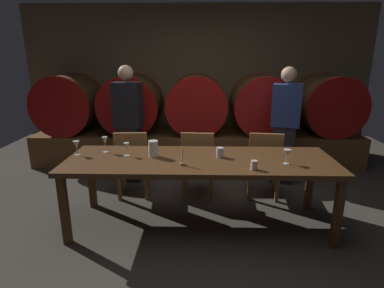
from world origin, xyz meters
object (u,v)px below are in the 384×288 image
object	(u,v)px
wine_barrel_far_right	(328,105)
cup_left	(220,152)
wine_barrel_center	(197,104)
chair_right	(264,162)
wine_barrel_left	(132,104)
dining_table	(200,164)
wine_barrel_right	(261,104)
guest_right	(285,125)
candle_center	(182,160)
pitcher	(153,149)
wine_glass_far_left	(76,145)
wine_glass_center_left	(105,141)
wine_glass_far_right	(287,153)
guest_left	(129,124)
wine_glass_center_right	(127,146)
wine_barrel_far_left	(69,104)
cup_right	(254,165)
chair_left	(133,161)
chair_center	(198,161)

from	to	relation	value
wine_barrel_far_right	cup_left	world-z (taller)	wine_barrel_far_right
wine_barrel_center	chair_right	distance (m)	1.73
wine_barrel_left	cup_left	xyz separation A→B (m)	(1.34, -2.03, -0.19)
wine_barrel_left	dining_table	distance (m)	2.39
wine_barrel_center	wine_barrel_right	xyz separation A→B (m)	(1.06, 0.00, 0.00)
guest_right	candle_center	xyz separation A→B (m)	(-1.35, -1.41, -0.03)
wine_barrel_right	pitcher	world-z (taller)	wine_barrel_right
wine_barrel_right	wine_glass_far_left	world-z (taller)	wine_barrel_right
wine_glass_center_left	wine_glass_far_right	xyz separation A→B (m)	(1.88, -0.33, -0.02)
guest_left	candle_center	distance (m)	1.64
dining_table	wine_barrel_far_right	bearing A→B (deg)	44.99
wine_glass_center_right	wine_barrel_center	bearing A→B (deg)	70.41
wine_barrel_far_right	guest_right	distance (m)	1.27
dining_table	chair_right	distance (m)	1.07
wine_glass_center_left	chair_right	bearing A→B (deg)	14.63
guest_right	wine_glass_center_right	world-z (taller)	guest_right
wine_barrel_far_left	cup_left	world-z (taller)	wine_barrel_far_left
chair_right	wine_glass_center_left	bearing A→B (deg)	21.33
wine_barrel_left	chair_right	xyz separation A→B (m)	(1.94, -1.41, -0.50)
cup_right	wine_glass_far_right	bearing A→B (deg)	26.40
guest_right	wine_glass_far_right	distance (m)	1.38
chair_left	guest_left	size ratio (longest dim) A/B	0.53
candle_center	guest_right	bearing A→B (deg)	46.40
wine_barrel_far_right	chair_center	bearing A→B (deg)	-146.41
pitcher	cup_left	world-z (taller)	pitcher
chair_left	cup_right	world-z (taller)	chair_left
chair_right	candle_center	bearing A→B (deg)	48.51
candle_center	wine_glass_center_right	world-z (taller)	candle_center
wine_glass_far_right	cup_left	world-z (taller)	wine_glass_far_right
cup_right	dining_table	bearing A→B (deg)	148.79
wine_barrel_far_left	guest_right	world-z (taller)	guest_right
dining_table	cup_left	distance (m)	0.24
wine_barrel_far_left	chair_left	size ratio (longest dim) A/B	1.09
wine_glass_far_left	chair_left	bearing A→B (deg)	51.87
cup_left	wine_barrel_far_right	bearing A→B (deg)	47.24
candle_center	wine_glass_center_right	bearing A→B (deg)	154.90
wine_barrel_right	guest_left	bearing A→B (deg)	-156.57
wine_barrel_left	cup_right	xyz separation A→B (m)	(1.63, -2.39, -0.19)
candle_center	wine_barrel_center	bearing A→B (deg)	87.14
dining_table	chair_left	xyz separation A→B (m)	(-0.85, 0.67, -0.20)
wine_barrel_center	wine_glass_center_right	xyz separation A→B (m)	(-0.71, -2.00, -0.14)
wine_barrel_center	pitcher	world-z (taller)	wine_barrel_center
wine_barrel_far_left	wine_barrel_center	xyz separation A→B (m)	(2.12, 0.00, 0.00)
wine_barrel_right	wine_glass_center_right	xyz separation A→B (m)	(-1.77, -2.00, -0.14)
pitcher	candle_center	bearing A→B (deg)	-38.96
wine_barrel_far_right	wine_glass_far_right	xyz separation A→B (m)	(-1.24, -2.21, -0.13)
wine_barrel_right	chair_left	xyz separation A→B (m)	(-1.85, -1.41, -0.50)
wine_barrel_far_right	wine_glass_center_left	xyz separation A→B (m)	(-3.11, -1.89, -0.11)
wine_barrel_far_left	wine_glass_far_left	size ratio (longest dim) A/B	6.21
chair_right	wine_barrel_left	bearing A→B (deg)	-29.34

